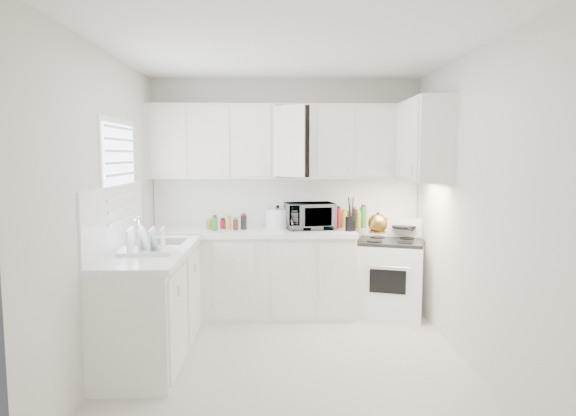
{
  "coord_description": "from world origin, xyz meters",
  "views": [
    {
      "loc": [
        -0.11,
        -4.13,
        1.76
      ],
      "look_at": [
        0.0,
        0.7,
        1.25
      ],
      "focal_mm": 31.57,
      "sensor_mm": 36.0,
      "label": 1
    }
  ],
  "objects_px": {
    "utensil_crock": "(351,214)",
    "dish_rack": "(145,239)",
    "rice_cooker": "(278,217)",
    "stove": "(390,267)",
    "tea_kettle": "(378,222)",
    "microwave": "(310,213)"
  },
  "relations": [
    {
      "from": "utensil_crock",
      "to": "dish_rack",
      "type": "xyz_separation_m",
      "value": [
        -1.87,
        -1.19,
        -0.07
      ]
    },
    {
      "from": "rice_cooker",
      "to": "dish_rack",
      "type": "relative_size",
      "value": 0.59
    },
    {
      "from": "stove",
      "to": "tea_kettle",
      "type": "bearing_deg",
      "value": -120.62
    },
    {
      "from": "stove",
      "to": "utensil_crock",
      "type": "distance_m",
      "value": 0.75
    },
    {
      "from": "tea_kettle",
      "to": "dish_rack",
      "type": "distance_m",
      "value": 2.41
    },
    {
      "from": "stove",
      "to": "dish_rack",
      "type": "bearing_deg",
      "value": -133.85
    },
    {
      "from": "tea_kettle",
      "to": "microwave",
      "type": "height_order",
      "value": "microwave"
    },
    {
      "from": "microwave",
      "to": "utensil_crock",
      "type": "relative_size",
      "value": 1.4
    },
    {
      "from": "stove",
      "to": "tea_kettle",
      "type": "relative_size",
      "value": 4.24
    },
    {
      "from": "stove",
      "to": "utensil_crock",
      "type": "xyz_separation_m",
      "value": [
        -0.45,
        -0.07,
        0.6
      ]
    },
    {
      "from": "tea_kettle",
      "to": "rice_cooker",
      "type": "bearing_deg",
      "value": 141.85
    },
    {
      "from": "microwave",
      "to": "tea_kettle",
      "type": "bearing_deg",
      "value": -29.6
    },
    {
      "from": "rice_cooker",
      "to": "dish_rack",
      "type": "xyz_separation_m",
      "value": [
        -1.1,
        -1.39,
        -0.01
      ]
    },
    {
      "from": "tea_kettle",
      "to": "utensil_crock",
      "type": "distance_m",
      "value": 0.3
    },
    {
      "from": "utensil_crock",
      "to": "dish_rack",
      "type": "relative_size",
      "value": 0.85
    },
    {
      "from": "microwave",
      "to": "utensil_crock",
      "type": "bearing_deg",
      "value": -30.15
    },
    {
      "from": "stove",
      "to": "microwave",
      "type": "xyz_separation_m",
      "value": [
        -0.88,
        0.09,
        0.59
      ]
    },
    {
      "from": "microwave",
      "to": "dish_rack",
      "type": "distance_m",
      "value": 1.97
    },
    {
      "from": "tea_kettle",
      "to": "microwave",
      "type": "relative_size",
      "value": 0.49
    },
    {
      "from": "tea_kettle",
      "to": "rice_cooker",
      "type": "relative_size",
      "value": 0.98
    },
    {
      "from": "microwave",
      "to": "dish_rack",
      "type": "height_order",
      "value": "microwave"
    },
    {
      "from": "tea_kettle",
      "to": "utensil_crock",
      "type": "relative_size",
      "value": 0.68
    }
  ]
}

